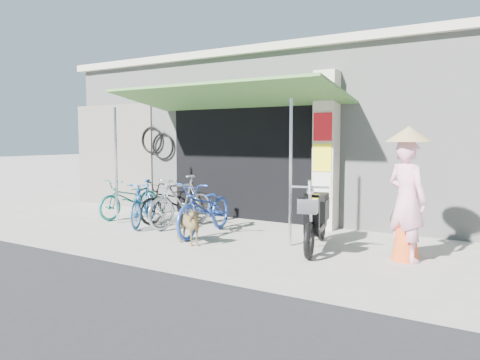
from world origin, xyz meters
The scene contains 13 objects.
ground centered at (0.00, 0.00, 0.00)m, with size 80.00×80.00×0.00m, color #AAA499.
bicycle_shop centered at (0.00, 5.09, 1.83)m, with size 12.30×5.30×3.66m.
shop_pillar centered at (0.85, 2.45, 1.50)m, with size 0.42×0.44×3.00m.
awning centered at (-0.90, 1.63, 2.51)m, with size 4.60×1.88×2.72m.
neighbour_left centered at (-5.00, 2.59, 1.30)m, with size 2.60×0.06×2.60m, color #6B665B.
bike_teal centered at (-3.28, 1.40, 0.43)m, with size 0.57×1.63×0.86m, color #1A786A.
bike_blue centered at (-2.33, 0.82, 0.45)m, with size 0.43×1.51×0.91m, color #1E518D.
bike_black centered at (-2.13, 1.48, 0.43)m, with size 0.57×1.64×0.86m, color black.
bike_silver centered at (-1.61, 1.11, 0.51)m, with size 0.48×1.70×1.02m, color #B1B1B6.
bike_navy centered at (-0.80, 0.78, 0.48)m, with size 0.64×1.84×0.97m, color #214199.
street_dog centered at (-0.60, -0.06, 0.32)m, with size 0.34×0.75×0.63m, color #A07455.
moped centered at (1.34, 0.79, 0.48)m, with size 0.70×1.84×1.06m.
nun centered at (2.69, 0.77, 0.93)m, with size 0.75×0.67×1.90m.
Camera 1 is at (4.10, -6.02, 1.72)m, focal length 35.00 mm.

